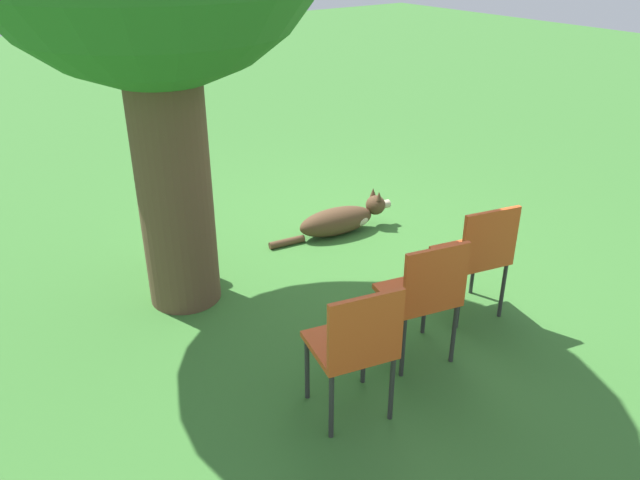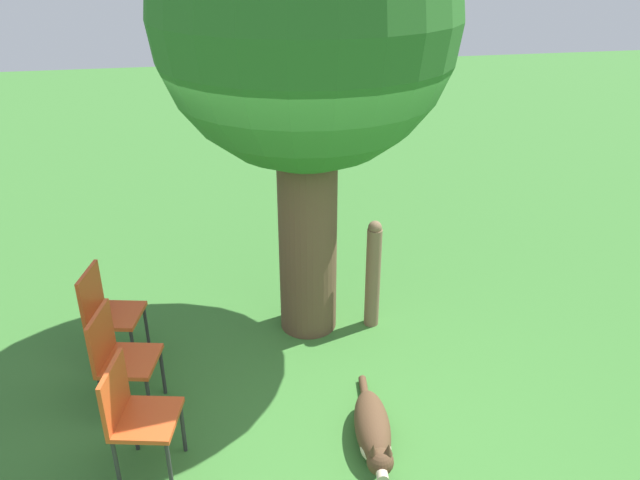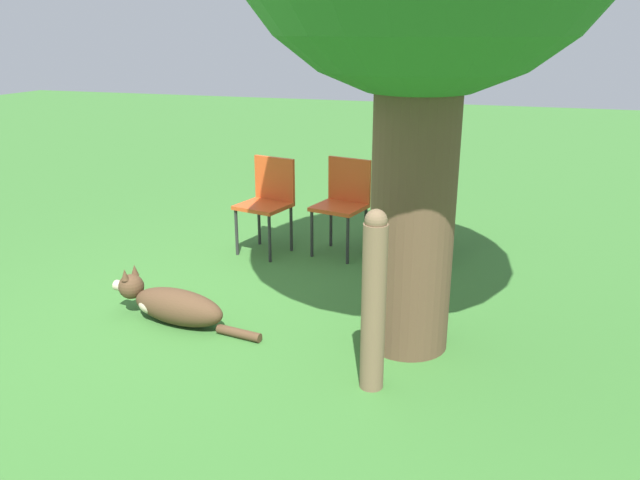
% 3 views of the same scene
% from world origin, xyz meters
% --- Properties ---
extents(ground_plane, '(30.00, 30.00, 0.00)m').
position_xyz_m(ground_plane, '(0.00, 0.00, 0.00)').
color(ground_plane, '#38702D').
extents(oak_tree, '(2.47, 2.47, 4.11)m').
position_xyz_m(oak_tree, '(-0.03, 1.04, 2.80)').
color(oak_tree, brown).
rests_on(oak_tree, ground_plane).
extents(dog, '(0.37, 1.26, 0.37)m').
position_xyz_m(dog, '(0.17, -0.66, 0.14)').
color(dog, '#513823').
rests_on(dog, ground_plane).
extents(fence_post, '(0.14, 0.14, 1.11)m').
position_xyz_m(fence_post, '(0.58, 0.93, 0.56)').
color(fence_post, brown).
rests_on(fence_post, ground_plane).
extents(red_chair_0, '(0.51, 0.52, 0.90)m').
position_xyz_m(red_chair_0, '(-1.51, -0.58, 0.53)').
color(red_chair_0, '#D14C1E').
rests_on(red_chair_0, ground_plane).
extents(red_chair_1, '(0.51, 0.52, 0.90)m').
position_xyz_m(red_chair_1, '(-1.68, 0.11, 0.53)').
color(red_chair_1, '#D14C1E').
rests_on(red_chair_1, ground_plane).
extents(red_chair_2, '(0.51, 0.52, 0.90)m').
position_xyz_m(red_chair_2, '(-1.85, 0.81, 0.53)').
color(red_chair_2, '#D14C1E').
rests_on(red_chair_2, ground_plane).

